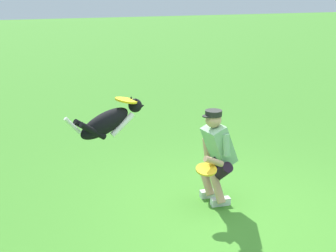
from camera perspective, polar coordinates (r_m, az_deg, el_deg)
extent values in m
plane|color=#438A2B|center=(6.40, 6.68, -10.37)|extent=(60.00, 60.00, 0.00)
cube|color=silver|center=(6.84, 4.88, -7.90)|extent=(0.26, 0.10, 0.10)
cylinder|color=tan|center=(6.74, 4.56, -6.53)|extent=(0.17, 0.32, 0.37)
cylinder|color=black|center=(6.67, 5.14, -4.73)|extent=(0.23, 0.42, 0.37)
cube|color=silver|center=(6.63, 6.18, -8.81)|extent=(0.26, 0.10, 0.10)
cylinder|color=tan|center=(6.53, 5.86, -7.41)|extent=(0.17, 0.32, 0.37)
cylinder|color=black|center=(6.48, 6.27, -5.42)|extent=(0.23, 0.42, 0.37)
cube|color=#8BBC8E|center=(6.47, 6.01, -2.20)|extent=(0.47, 0.41, 0.58)
cylinder|color=#8BBC8E|center=(6.59, 4.93, -1.22)|extent=(0.12, 0.15, 0.29)
cylinder|color=#8BBC8E|center=(6.28, 6.87, -2.25)|extent=(0.12, 0.15, 0.29)
cylinder|color=tan|center=(6.22, 5.38, -4.16)|extent=(0.30, 0.14, 0.19)
cylinder|color=tan|center=(6.64, 4.51, -2.53)|extent=(0.11, 0.16, 0.27)
sphere|color=tan|center=(6.30, 5.35, 0.74)|extent=(0.21, 0.21, 0.21)
cylinder|color=black|center=(6.28, 5.38, 1.53)|extent=(0.22, 0.22, 0.07)
cylinder|color=black|center=(6.23, 4.59, 1.15)|extent=(0.12, 0.12, 0.02)
ellipsoid|color=black|center=(5.77, -7.45, 0.31)|extent=(0.75, 0.48, 0.45)
ellipsoid|color=white|center=(5.87, -5.89, 0.41)|extent=(0.12, 0.17, 0.15)
sphere|color=black|center=(5.95, -3.88, 2.42)|extent=(0.17, 0.17, 0.17)
cone|color=black|center=(6.00, -3.16, 2.37)|extent=(0.12, 0.12, 0.09)
cone|color=black|center=(5.87, -3.77, 2.99)|extent=(0.06, 0.06, 0.07)
cone|color=black|center=(5.96, -4.35, 3.20)|extent=(0.06, 0.06, 0.07)
cylinder|color=white|center=(5.82, -5.37, 0.15)|extent=(0.34, 0.19, 0.26)
cylinder|color=white|center=(5.94, -6.12, 0.49)|extent=(0.34, 0.19, 0.26)
cylinder|color=black|center=(5.63, -8.82, -0.58)|extent=(0.34, 0.19, 0.26)
cylinder|color=black|center=(5.75, -9.52, -0.22)|extent=(0.34, 0.19, 0.26)
cylinder|color=white|center=(5.57, -11.15, 0.05)|extent=(0.20, 0.11, 0.23)
cylinder|color=yellow|center=(5.87, -4.93, 3.03)|extent=(0.33, 0.34, 0.08)
cylinder|color=yellow|center=(6.18, 4.52, -5.10)|extent=(0.30, 0.30, 0.10)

